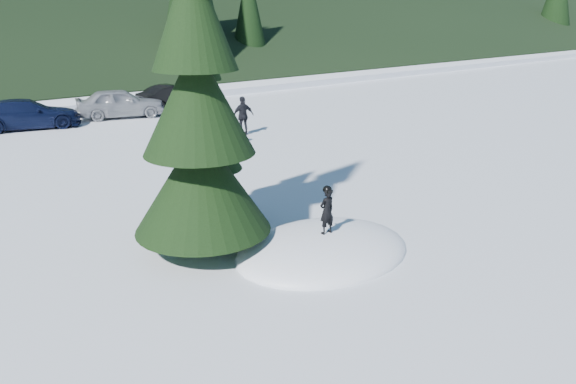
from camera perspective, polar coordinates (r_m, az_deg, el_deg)
ground at (r=13.54m, az=3.56°, el=-6.09°), size 200.00×200.00×0.00m
snow_mound at (r=13.54m, az=3.56°, el=-6.09°), size 4.48×3.52×0.96m
spruce_tall at (r=12.74m, az=-9.14°, el=7.84°), size 3.20×3.20×8.60m
spruce_short at (r=14.67m, az=-8.13°, el=4.42°), size 2.20×2.20×5.37m
child_skier at (r=13.16m, az=3.96°, el=-1.96°), size 0.41×0.27×1.11m
adult_0 at (r=23.26m, az=-6.53°, el=6.51°), size 0.64×0.82×1.68m
adult_1 at (r=25.55m, az=-4.57°, el=7.72°), size 1.08×0.57×1.75m
adult_2 at (r=25.08m, az=-7.91°, el=7.28°), size 0.66×1.09×1.64m
car_3 at (r=29.60m, az=-25.03°, el=7.19°), size 5.13×2.99×1.40m
car_4 at (r=30.87m, az=-16.69°, el=8.66°), size 4.79×2.99×1.52m
car_5 at (r=32.83m, az=-11.45°, el=9.48°), size 4.21×1.66×1.37m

